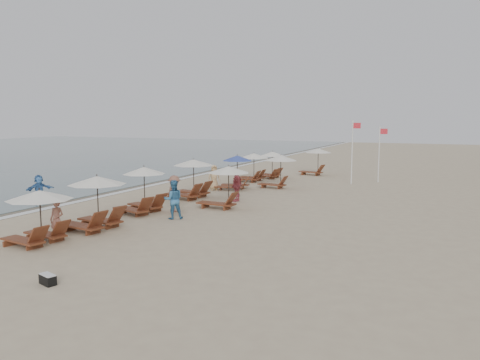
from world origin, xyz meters
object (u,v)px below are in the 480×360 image
at_px(lounger_station_5, 251,167).
at_px(inland_station_1, 277,168).
at_px(lounger_station_2, 140,193).
at_px(flag_pole_near, 353,149).
at_px(lounger_station_3, 189,180).
at_px(waterline_walker, 39,190).
at_px(beachgoer_far_a, 237,186).
at_px(beachgoer_mid_a, 173,200).
at_px(lounger_station_4, 234,173).
at_px(beachgoer_far_b, 214,177).
at_px(duffel_bag, 48,279).
at_px(inland_station_2, 315,159).
at_px(inland_station_0, 223,184).
at_px(beachgoer_near, 57,220).
at_px(lounger_station_1, 93,204).
at_px(lounger_station_0, 36,215).
at_px(beachgoer_mid_b, 174,194).
at_px(lounger_station_6, 270,164).

xyz_separation_m(lounger_station_5, inland_station_1, (2.95, -2.49, 0.30)).
xyz_separation_m(lounger_station_2, flag_pole_near, (7.56, 15.04, 1.51)).
bearing_deg(lounger_station_3, waterline_walker, -141.71).
xyz_separation_m(inland_station_1, beachgoer_far_a, (-0.28, -6.00, -0.48)).
bearing_deg(beachgoer_mid_a, lounger_station_4, -119.47).
height_order(lounger_station_3, waterline_walker, lounger_station_3).
relative_size(beachgoer_far_b, duffel_bag, 2.76).
bearing_deg(inland_station_2, lounger_station_3, -103.93).
relative_size(lounger_station_3, beachgoer_far_a, 1.56).
height_order(lounger_station_3, lounger_station_4, lounger_station_3).
bearing_deg(inland_station_0, lounger_station_2, -138.61).
bearing_deg(lounger_station_5, lounger_station_2, -91.42).
xyz_separation_m(beachgoer_near, beachgoer_far_b, (-0.40, 14.18, 0.05)).
bearing_deg(lounger_station_1, waterline_walker, 152.36).
relative_size(lounger_station_0, inland_station_1, 1.00).
relative_size(beachgoer_mid_b, duffel_bag, 3.06).
bearing_deg(inland_station_0, duffel_bag, -87.33).
height_order(lounger_station_1, beachgoer_mid_b, lounger_station_1).
bearing_deg(beachgoer_far_b, lounger_station_4, -2.88).
distance_m(lounger_station_3, lounger_station_6, 11.15).
bearing_deg(inland_station_0, beachgoer_far_b, 121.14).
bearing_deg(inland_station_1, beachgoer_near, -100.48).
distance_m(lounger_station_6, duffel_bag, 25.91).
relative_size(lounger_station_2, lounger_station_3, 0.92).
distance_m(lounger_station_6, beachgoer_mid_a, 16.58).
height_order(lounger_station_5, beachgoer_near, lounger_station_5).
relative_size(inland_station_2, flag_pole_near, 0.60).
height_order(beachgoer_near, beachgoer_mid_b, beachgoer_mid_b).
bearing_deg(lounger_station_6, inland_station_0, -80.09).
xyz_separation_m(lounger_station_6, inland_station_0, (2.31, -13.20, 0.23)).
height_order(lounger_station_1, waterline_walker, lounger_station_1).
bearing_deg(inland_station_1, beachgoer_mid_b, -100.86).
bearing_deg(inland_station_1, inland_station_0, -90.55).
relative_size(lounger_station_3, inland_station_0, 1.04).
distance_m(lounger_station_4, inland_station_2, 10.60).
height_order(lounger_station_2, inland_station_2, lounger_station_2).
bearing_deg(lounger_station_0, lounger_station_5, 89.18).
xyz_separation_m(beachgoer_mid_a, beachgoer_far_b, (-2.46, 8.98, -0.09)).
relative_size(duffel_bag, flag_pole_near, 0.13).
xyz_separation_m(inland_station_0, beachgoer_far_a, (-0.20, 2.24, -0.40)).
bearing_deg(inland_station_1, beachgoer_far_a, -92.71).
xyz_separation_m(lounger_station_6, waterline_walker, (-7.42, -16.26, -0.26)).
distance_m(lounger_station_1, inland_station_1, 15.18).
xyz_separation_m(lounger_station_1, inland_station_1, (2.92, 14.89, 0.29)).
distance_m(lounger_station_5, beachgoer_mid_b, 12.57).
xyz_separation_m(lounger_station_0, lounger_station_6, (0.86, 22.57, -0.03)).
distance_m(lounger_station_0, inland_station_2, 26.28).
height_order(lounger_station_5, beachgoer_far_b, lounger_station_5).
bearing_deg(lounger_station_0, beachgoer_mid_a, 69.92).
height_order(beachgoer_mid_a, beachgoer_far_a, beachgoer_mid_a).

